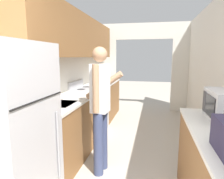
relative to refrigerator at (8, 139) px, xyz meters
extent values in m
cube|color=silver|center=(-0.36, 1.29, 0.41)|extent=(0.06, 7.51, 2.50)
cube|color=brown|center=(-0.17, 2.30, 1.10)|extent=(0.32, 3.81, 0.78)
cube|color=silver|center=(-0.21, 4.48, 0.19)|extent=(0.65, 0.06, 2.05)
cube|color=silver|center=(2.05, 4.48, 0.19)|extent=(0.65, 0.06, 2.05)
cube|color=silver|center=(0.92, 4.48, 1.44)|extent=(2.91, 0.06, 0.45)
cube|color=brown|center=(-0.03, 1.19, -0.39)|extent=(0.60, 1.60, 0.89)
cube|color=silver|center=(-0.03, 1.19, 0.07)|extent=(0.62, 1.61, 0.03)
cube|color=brown|center=(-0.03, 3.47, -0.39)|extent=(0.60, 1.47, 0.89)
cube|color=silver|center=(-0.03, 3.47, 0.07)|extent=(0.62, 1.48, 0.03)
cube|color=#9EA3A8|center=(-0.03, 1.01, 0.08)|extent=(0.42, 0.44, 0.00)
cube|color=#B7B7BC|center=(0.00, 0.00, 0.00)|extent=(0.66, 0.75, 1.68)
cube|color=black|center=(0.34, 0.00, 0.37)|extent=(0.01, 0.72, 0.01)
cylinder|color=#99999E|center=(0.35, 0.24, -0.13)|extent=(0.02, 0.02, 0.67)
cube|color=#B7B7BC|center=(-0.02, 2.36, -0.38)|extent=(0.62, 0.74, 0.93)
cube|color=black|center=(0.29, 2.36, -0.38)|extent=(0.01, 0.50, 0.28)
cylinder|color=#B7B7BC|center=(0.31, 2.36, -0.14)|extent=(0.02, 0.59, 0.02)
cube|color=#B7B7BC|center=(-0.31, 2.36, 0.16)|extent=(0.04, 0.74, 0.14)
cylinder|color=#232328|center=(0.10, 2.20, 0.08)|extent=(0.16, 0.16, 0.01)
cylinder|color=#232328|center=(0.10, 2.52, 0.08)|extent=(0.16, 0.16, 0.01)
cylinder|color=#232328|center=(-0.15, 2.20, 0.08)|extent=(0.16, 0.16, 0.01)
cylinder|color=#232328|center=(-0.15, 2.52, 0.08)|extent=(0.16, 0.16, 0.01)
cylinder|color=#384266|center=(0.56, 0.93, -0.42)|extent=(0.14, 0.14, 0.84)
cylinder|color=#384266|center=(0.57, 1.10, -0.42)|extent=(0.14, 0.14, 0.84)
cube|color=white|center=(0.56, 1.01, 0.31)|extent=(0.23, 0.23, 0.63)
cylinder|color=tan|center=(0.55, 0.87, 0.33)|extent=(0.09, 0.09, 0.60)
cylinder|color=tan|center=(0.58, 1.16, 0.33)|extent=(0.54, 0.13, 0.41)
sphere|color=tan|center=(0.56, 1.01, 0.74)|extent=(0.19, 0.19, 0.19)
cube|color=black|center=(1.78, 0.61, 0.24)|extent=(0.01, 0.31, 0.21)
cube|color=#38383D|center=(1.78, 0.84, 0.24)|extent=(0.01, 0.10, 0.22)
camera|label=1|loc=(1.24, -1.44, 0.71)|focal=32.00mm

